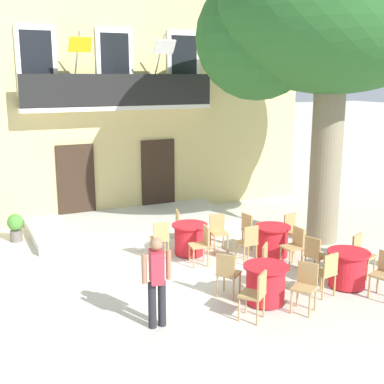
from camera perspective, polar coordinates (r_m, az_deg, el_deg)
ground_plane at (r=11.55m, az=0.50°, el=-8.56°), size 120.00×120.00×0.00m
building_facade at (r=17.25m, az=-10.58°, el=11.12°), size 13.00×5.09×7.50m
entrance_step_platform at (r=14.60m, az=-6.60°, el=-3.49°), size 5.71×2.77×0.25m
plane_tree at (r=13.19m, az=15.29°, el=17.80°), size 6.21×5.45×7.43m
cafe_table_near_tree at (r=10.92m, az=17.17°, el=-8.27°), size 0.86×0.86×0.76m
cafe_chair_near_tree_0 at (r=11.19m, az=13.72°, el=-6.79°), size 0.50×0.50×0.91m
cafe_chair_near_tree_1 at (r=10.28m, az=14.90°, el=-8.64°), size 0.46×0.46×0.91m
cafe_chair_near_tree_3 at (r=11.55m, az=18.55°, el=-6.48°), size 0.52×0.52×0.91m
cafe_table_middle at (r=12.27m, az=9.07°, el=-5.48°), size 0.86×0.86×0.76m
cafe_chair_middle_0 at (r=11.70m, az=11.51°, el=-5.79°), size 0.41×0.41×0.91m
cafe_chair_middle_1 at (r=12.79m, az=11.31°, el=-4.16°), size 0.46×0.46×0.91m
cafe_chair_middle_2 at (r=12.72m, az=6.57°, el=-4.09°), size 0.45×0.45×0.91m
cafe_chair_middle_3 at (r=11.75m, az=6.38°, el=-5.53°), size 0.42×0.42×0.91m
cafe_table_front at (r=9.83m, az=8.30°, el=-10.22°), size 0.86×0.86×0.76m
cafe_chair_front_0 at (r=9.61m, az=12.70°, el=-10.07°), size 0.56×0.56×0.91m
cafe_chair_front_1 at (r=10.47m, az=8.76°, el=-7.94°), size 0.57×0.57×0.91m
cafe_chair_front_2 at (r=9.94m, az=4.03°, el=-8.98°), size 0.56×0.56×0.91m
cafe_chair_front_3 at (r=9.10m, az=7.25°, el=-11.20°), size 0.56×0.56×0.91m
cafe_table_far_side at (r=12.27m, az=-0.26°, el=-5.31°), size 0.86×0.86×0.76m
cafe_chair_far_side_0 at (r=12.92m, az=-1.19°, el=-3.72°), size 0.49×0.49×0.91m
cafe_chair_far_side_1 at (r=11.97m, az=-3.60°, el=-5.12°), size 0.45×0.45×0.91m
cafe_chair_far_side_2 at (r=11.57m, az=1.12°, el=-5.75°), size 0.46×0.46×0.91m
cafe_chair_far_side_3 at (r=12.50m, az=2.98°, el=-4.32°), size 0.46×0.46×0.91m
ground_planter_left at (r=14.01m, az=-19.33°, el=-3.65°), size 0.41×0.41×0.74m
pedestrian_mid_plaza at (r=8.69m, az=-4.02°, el=-9.59°), size 0.53×0.38×1.61m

